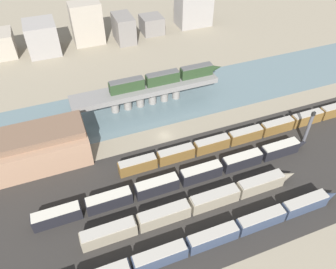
# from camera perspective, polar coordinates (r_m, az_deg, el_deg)

# --- Properties ---
(ground_plane) EXTENTS (400.00, 400.00, 0.00)m
(ground_plane) POSITION_cam_1_polar(r_m,az_deg,el_deg) (103.29, -0.60, -0.20)
(ground_plane) COLOR gray
(railbed_yard) EXTENTS (280.00, 42.00, 0.01)m
(railbed_yard) POSITION_cam_1_polar(r_m,az_deg,el_deg) (88.18, 5.04, -9.91)
(railbed_yard) COLOR #282623
(railbed_yard) RESTS_ON ground
(river_water) EXTENTS (320.00, 27.00, 0.01)m
(river_water) POSITION_cam_1_polar(r_m,az_deg,el_deg) (116.63, -3.77, 5.30)
(river_water) COLOR slate
(river_water) RESTS_ON ground
(bridge) EXTENTS (51.11, 8.28, 7.36)m
(bridge) POSITION_cam_1_polar(r_m,az_deg,el_deg) (113.45, -3.89, 7.57)
(bridge) COLOR slate
(bridge) RESTS_ON ground
(train_on_bridge) EXTENTS (41.18, 2.84, 4.08)m
(train_on_bridge) POSITION_cam_1_polar(r_m,az_deg,el_deg) (113.43, -0.33, 9.94)
(train_on_bridge) COLOR #23381E
(train_on_bridge) RESTS_ON bridge
(train_yard_near) EXTENTS (105.83, 2.94, 3.91)m
(train_yard_near) POSITION_cam_1_polar(r_m,az_deg,el_deg) (75.07, -5.26, -21.65)
(train_yard_near) COLOR #2D384C
(train_yard_near) RESTS_ON ground
(train_yard_mid) EXTENTS (58.12, 3.10, 4.13)m
(train_yard_mid) POSITION_cam_1_polar(r_m,az_deg,el_deg) (83.02, 4.77, -12.16)
(train_yard_mid) COLOR gray
(train_yard_mid) RESTS_ON ground
(train_yard_far) EXTENTS (79.46, 3.00, 4.09)m
(train_yard_far) POSITION_cam_1_polar(r_m,az_deg,el_deg) (88.36, 2.83, -7.58)
(train_yard_far) COLOR black
(train_yard_far) RESTS_ON ground
(train_yard_outer) EXTENTS (83.77, 2.73, 4.07)m
(train_yard_outer) POSITION_cam_1_polar(r_m,az_deg,el_deg) (103.76, 13.85, 0.03)
(train_yard_outer) COLOR brown
(train_yard_outer) RESTS_ON ground
(warehouse_building) EXTENTS (29.46, 15.47, 10.49)m
(warehouse_building) POSITION_cam_1_polar(r_m,az_deg,el_deg) (99.53, -22.27, -2.11)
(warehouse_building) COLOR #937056
(warehouse_building) RESTS_ON ground
(signal_tower) EXTENTS (1.00, 0.99, 11.47)m
(signal_tower) POSITION_cam_1_polar(r_m,az_deg,el_deg) (106.16, 23.24, 1.07)
(signal_tower) COLOR #4C4C51
(signal_tower) RESTS_ON ground
(city_block_center) EXTENTS (12.91, 14.89, 13.34)m
(city_block_center) POSITION_cam_1_polar(r_m,az_deg,el_deg) (156.86, -21.08, 15.50)
(city_block_center) COLOR gray
(city_block_center) RESTS_ON ground
(city_block_right) EXTENTS (13.50, 8.94, 18.38)m
(city_block_right) POSITION_cam_1_polar(r_m,az_deg,el_deg) (158.40, -13.95, 18.27)
(city_block_right) COLOR gray
(city_block_right) RESTS_ON ground
(city_block_far_right) EXTENTS (8.13, 13.98, 11.75)m
(city_block_far_right) POSITION_cam_1_polar(r_m,az_deg,el_deg) (159.00, -7.71, 17.86)
(city_block_far_right) COLOR slate
(city_block_far_right) RESTS_ON ground
(city_block_tall) EXTENTS (10.02, 10.56, 8.07)m
(city_block_tall) POSITION_cam_1_polar(r_m,az_deg,el_deg) (166.54, -2.85, 18.59)
(city_block_tall) COLOR slate
(city_block_tall) RESTS_ON ground
(city_block_low) EXTENTS (16.57, 11.23, 15.64)m
(city_block_low) POSITION_cam_1_polar(r_m,az_deg,el_deg) (174.32, 4.47, 20.93)
(city_block_low) COLOR gray
(city_block_low) RESTS_ON ground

